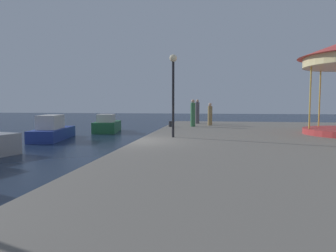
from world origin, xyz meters
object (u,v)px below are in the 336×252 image
(bollard_south, at_px, (170,124))
(person_far_corner, at_px, (197,112))
(person_by_the_water, at_px, (210,115))
(person_mid_promenade, at_px, (193,114))
(lamp_post_mid_promenade, at_px, (173,80))
(motorboat_green, at_px, (107,125))
(motorboat_blue, at_px, (52,131))

(bollard_south, xyz_separation_m, person_far_corner, (1.71, 3.79, 0.73))
(person_by_the_water, distance_m, person_mid_promenade, 1.81)
(bollard_south, distance_m, person_by_the_water, 3.36)
(lamp_post_mid_promenade, distance_m, bollard_south, 6.99)
(motorboat_green, bearing_deg, motorboat_blue, -107.57)
(lamp_post_mid_promenade, bearing_deg, person_mid_promenade, 85.71)
(person_by_the_water, bearing_deg, person_mid_promenade, -131.62)
(person_by_the_water, xyz_separation_m, person_mid_promenade, (-1.20, -1.35, 0.12))
(bollard_south, bearing_deg, person_far_corner, 65.71)
(person_mid_promenade, distance_m, person_far_corner, 3.32)
(motorboat_green, bearing_deg, bollard_south, -31.14)
(person_by_the_water, xyz_separation_m, person_far_corner, (-1.05, 1.97, 0.14))
(bollard_south, xyz_separation_m, person_by_the_water, (2.76, 1.82, 0.59))
(person_mid_promenade, bearing_deg, person_far_corner, 87.43)
(motorboat_blue, relative_size, person_by_the_water, 3.04)
(person_mid_promenade, bearing_deg, motorboat_green, 157.35)
(motorboat_blue, distance_m, bollard_south, 8.07)
(person_by_the_water, height_order, person_mid_promenade, person_mid_promenade)
(motorboat_blue, bearing_deg, person_mid_promenade, 15.09)
(person_mid_promenade, xyz_separation_m, person_far_corner, (0.15, 3.32, 0.02))
(motorboat_blue, distance_m, person_far_corner, 11.21)
(person_by_the_water, bearing_deg, lamp_post_mid_promenade, -101.77)
(motorboat_green, relative_size, motorboat_blue, 0.83)
(lamp_post_mid_promenade, xyz_separation_m, person_by_the_water, (1.72, 8.25, -1.96))
(motorboat_green, height_order, person_far_corner, person_far_corner)
(motorboat_green, height_order, lamp_post_mid_promenade, lamp_post_mid_promenade)
(person_far_corner, bearing_deg, motorboat_green, -178.76)
(motorboat_green, distance_m, person_mid_promenade, 8.27)
(bollard_south, bearing_deg, lamp_post_mid_promenade, -80.77)
(lamp_post_mid_promenade, height_order, bollard_south, lamp_post_mid_promenade)
(person_mid_promenade, bearing_deg, person_by_the_water, 48.38)
(motorboat_blue, bearing_deg, person_by_the_water, 20.16)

